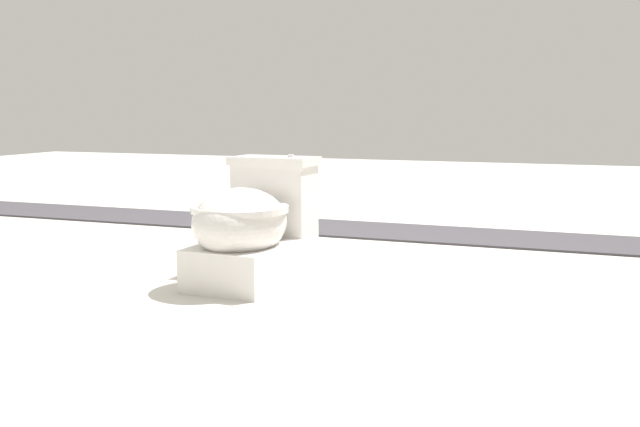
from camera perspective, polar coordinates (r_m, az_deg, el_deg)
The scene contains 3 objects.
ground_plane at distance 3.22m, azimuth -3.67°, elevation -4.80°, with size 14.00×14.00×0.00m, color beige.
gravel_strip at distance 4.26m, azimuth 9.58°, elevation -1.61°, with size 0.56×8.00×0.01m, color #423F44.
toilet at distance 3.09m, azimuth -5.24°, elevation -1.19°, with size 0.65×0.41×0.52m.
Camera 1 is at (2.86, 1.29, 0.72)m, focal length 42.00 mm.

